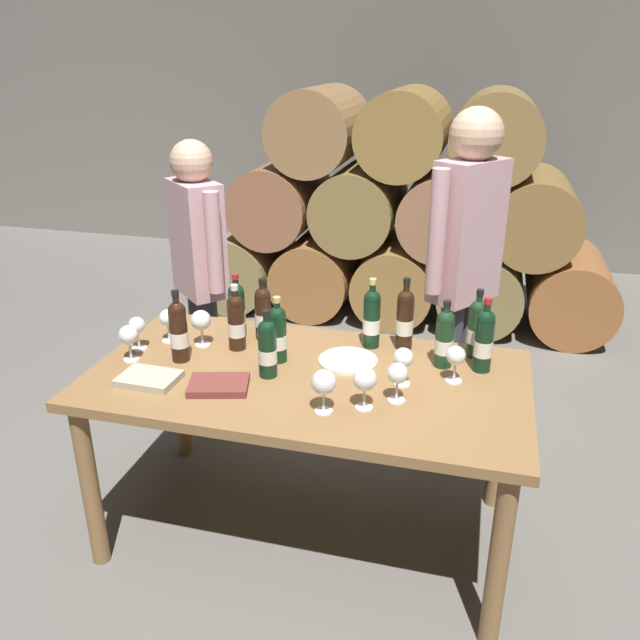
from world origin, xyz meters
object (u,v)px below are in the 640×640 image
wine_bottle_6 (444,338)px  wine_bottle_9 (372,318)px  sommelier_presenting (465,260)px  wine_glass_2 (201,321)px  dining_table (307,395)px  wine_glass_4 (128,336)px  taster_seated_left (199,264)px  wine_glass_8 (137,327)px  leather_ledger (219,385)px  wine_bottle_8 (179,331)px  wine_bottle_1 (263,312)px  wine_bottle_2 (278,333)px  wine_glass_1 (168,319)px  wine_bottle_3 (267,348)px  wine_bottle_10 (237,310)px  wine_glass_6 (365,380)px  serving_plate (348,361)px  wine_bottle_4 (236,321)px  tasting_notebook (149,379)px  wine_bottle_5 (484,340)px  wine_glass_7 (324,383)px  wine_glass_3 (398,375)px  wine_glass_0 (403,359)px  wine_bottle_7 (405,318)px  wine_bottle_0 (477,328)px  wine_glass_5 (456,357)px

wine_bottle_6 → wine_bottle_9: 0.33m
sommelier_presenting → wine_glass_2: bearing=-150.0°
dining_table → wine_glass_4: wine_glass_4 is taller
wine_glass_4 → taster_seated_left: taster_seated_left is taller
wine_glass_8 → leather_ledger: size_ratio=0.66×
dining_table → wine_bottle_8: size_ratio=5.61×
wine_bottle_8 → wine_bottle_1: bearing=49.1°
wine_bottle_2 → wine_glass_1: size_ratio=1.89×
wine_bottle_8 → dining_table: bearing=0.7°
leather_ledger → sommelier_presenting: size_ratio=0.13×
wine_bottle_2 → wine_bottle_9: (0.34, 0.23, 0.01)m
wine_bottle_3 → wine_bottle_10: bearing=128.1°
wine_bottle_1 → wine_glass_8: (-0.47, -0.24, -0.02)m
wine_bottle_8 → wine_glass_6: 0.82m
wine_glass_1 → wine_glass_2: wine_glass_2 is taller
wine_glass_2 → leather_ledger: bearing=-57.0°
serving_plate → wine_bottle_4: bearing=178.8°
wine_bottle_8 → tasting_notebook: wine_bottle_8 is taller
wine_bottle_6 → wine_bottle_9: bearing=160.9°
wine_bottle_4 → wine_bottle_6: bearing=3.9°
wine_bottle_6 → wine_bottle_5: bearing=0.6°
wine_glass_7 → serving_plate: size_ratio=0.68×
wine_bottle_6 → wine_glass_7: size_ratio=1.72×
wine_glass_3 → leather_ledger: size_ratio=0.68×
wine_glass_4 → tasting_notebook: size_ratio=0.69×
wine_bottle_1 → wine_glass_2: size_ratio=1.72×
taster_seated_left → wine_glass_7: bearing=-47.0°
wine_bottle_1 → wine_glass_1: bearing=-160.3°
wine_bottle_8 → wine_glass_0: wine_bottle_8 is taller
dining_table → serving_plate: size_ratio=7.08×
wine_bottle_2 → wine_glass_7: bearing=-50.7°
wine_glass_3 → tasting_notebook: wine_glass_3 is taller
wine_glass_4 → wine_glass_0: bearing=4.0°
wine_bottle_2 → wine_bottle_7: wine_bottle_7 is taller
wine_bottle_2 → wine_bottle_5: bearing=9.0°
sommelier_presenting → wine_glass_8: bearing=-151.4°
wine_glass_8 → wine_glass_6: bearing=-13.0°
wine_bottle_0 → wine_glass_5: size_ratio=1.97×
wine_bottle_1 → sommelier_presenting: bearing=29.5°
wine_bottle_10 → wine_glass_4: size_ratio=1.89×
wine_glass_5 → wine_glass_8: wine_glass_5 is taller
wine_bottle_1 → wine_glass_4: bearing=-142.4°
wine_bottle_7 → wine_glass_5: size_ratio=2.11×
wine_bottle_7 → wine_glass_6: (-0.06, -0.53, -0.02)m
wine_glass_3 → taster_seated_left: size_ratio=0.10×
wine_glass_0 → leather_ledger: wine_glass_0 is taller
wine_glass_7 → wine_glass_8: wine_glass_7 is taller
wine_glass_1 → wine_glass_8: wine_glass_1 is taller
dining_table → wine_glass_6: 0.38m
wine_glass_1 → wine_glass_3: (1.03, -0.26, 0.00)m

